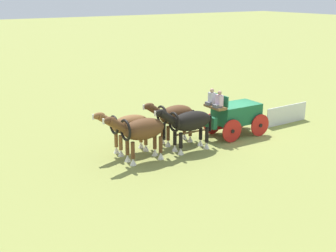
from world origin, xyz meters
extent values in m
plane|color=olive|center=(0.00, 0.00, 0.00)|extent=(220.00, 220.00, 0.00)
cube|color=#195B38|center=(0.00, 0.00, 1.21)|extent=(2.43, 1.47, 1.03)
cube|color=brown|center=(1.45, -0.02, 1.76)|extent=(0.58, 1.30, 0.12)
cube|color=#195B38|center=(1.85, -0.03, 1.05)|extent=(0.26, 1.15, 0.60)
cube|color=#195B38|center=(1.15, -0.02, 2.10)|extent=(0.08, 1.29, 0.55)
cube|color=red|center=(0.00, 0.00, 0.60)|extent=(2.65, 0.20, 0.16)
cylinder|color=red|center=(0.97, 0.80, 0.60)|extent=(1.20, 0.10, 1.20)
cylinder|color=black|center=(0.97, 0.80, 0.60)|extent=(0.20, 0.18, 0.20)
cylinder|color=red|center=(0.95, -0.83, 0.60)|extent=(1.20, 0.10, 1.20)
cylinder|color=black|center=(0.95, -0.83, 0.60)|extent=(0.20, 0.18, 0.20)
cylinder|color=red|center=(-0.95, 0.83, 0.60)|extent=(1.20, 0.10, 1.20)
cylinder|color=black|center=(-0.95, 0.83, 0.60)|extent=(0.20, 0.18, 0.20)
cylinder|color=red|center=(-0.97, -0.80, 0.60)|extent=(1.20, 0.10, 1.20)
cylinder|color=black|center=(-0.97, -0.80, 0.60)|extent=(0.20, 0.18, 0.20)
cylinder|color=brown|center=(2.50, -0.04, 0.65)|extent=(2.60, 0.14, 0.10)
cube|color=slate|center=(1.58, 0.29, 1.90)|extent=(0.40, 0.33, 0.16)
cube|color=silver|center=(1.46, 0.29, 2.18)|extent=(0.25, 0.36, 0.55)
sphere|color=tan|center=(1.46, 0.29, 2.56)|extent=(0.22, 0.22, 0.22)
cube|color=slate|center=(1.57, -0.34, 1.90)|extent=(0.40, 0.33, 0.16)
cube|color=silver|center=(1.45, -0.34, 2.18)|extent=(0.25, 0.36, 0.55)
sphere|color=tan|center=(1.45, -0.34, 2.56)|extent=(0.22, 0.22, 0.22)
ellipsoid|color=black|center=(3.41, 0.60, 1.48)|extent=(2.20, 0.97, 0.94)
cylinder|color=black|center=(4.18, 0.85, 0.70)|extent=(0.18, 0.18, 0.75)
cone|color=silver|center=(4.18, 0.85, 0.16)|extent=(0.30, 0.30, 0.32)
cylinder|color=black|center=(4.17, 0.33, 0.70)|extent=(0.18, 0.18, 0.75)
cone|color=silver|center=(4.17, 0.33, 0.16)|extent=(0.30, 0.30, 0.32)
cylinder|color=black|center=(2.65, 0.87, 0.70)|extent=(0.18, 0.18, 0.75)
cone|color=silver|center=(2.65, 0.87, 0.16)|extent=(0.30, 0.30, 0.32)
cylinder|color=black|center=(2.64, 0.35, 0.70)|extent=(0.18, 0.18, 0.75)
cone|color=silver|center=(2.64, 0.35, 0.16)|extent=(0.30, 0.30, 0.32)
cylinder|color=black|center=(4.77, 0.58, 1.87)|extent=(0.95, 0.37, 0.81)
ellipsoid|color=black|center=(5.13, 0.57, 2.13)|extent=(0.60, 0.27, 0.32)
cube|color=silver|center=(5.41, 0.57, 2.13)|extent=(0.06, 0.10, 0.24)
torus|color=black|center=(4.40, 0.58, 1.58)|extent=(0.13, 0.97, 0.97)
cylinder|color=black|center=(2.27, 0.62, 1.18)|extent=(0.14, 0.14, 0.80)
ellipsoid|color=brown|center=(3.39, -0.70, 1.47)|extent=(1.93, 1.01, 0.98)
cylinder|color=brown|center=(4.07, -0.44, 0.69)|extent=(0.18, 0.18, 0.74)
cone|color=silver|center=(4.07, -0.44, 0.16)|extent=(0.30, 0.30, 0.32)
cylinder|color=brown|center=(4.06, -0.98, 0.69)|extent=(0.18, 0.18, 0.74)
cone|color=silver|center=(4.06, -0.98, 0.16)|extent=(0.30, 0.30, 0.32)
cylinder|color=brown|center=(2.73, -0.42, 0.69)|extent=(0.18, 0.18, 0.74)
cone|color=silver|center=(2.73, -0.42, 0.16)|extent=(0.30, 0.30, 0.32)
cylinder|color=brown|center=(2.72, -0.96, 0.69)|extent=(0.18, 0.18, 0.74)
cone|color=silver|center=(2.72, -0.96, 0.16)|extent=(0.30, 0.30, 0.32)
cylinder|color=brown|center=(4.62, -0.72, 1.88)|extent=(0.95, 0.37, 0.81)
ellipsoid|color=brown|center=(4.99, -0.72, 2.14)|extent=(0.60, 0.27, 0.32)
cube|color=silver|center=(5.27, -0.73, 2.14)|extent=(0.06, 0.10, 0.24)
torus|color=black|center=(4.26, -0.71, 1.57)|extent=(0.14, 1.01, 1.00)
cylinder|color=black|center=(2.38, -0.69, 1.17)|extent=(0.14, 0.14, 0.80)
ellipsoid|color=brown|center=(6.01, 0.56, 1.50)|extent=(2.07, 1.01, 0.98)
cylinder|color=brown|center=(6.74, 0.82, 0.71)|extent=(0.18, 0.18, 0.76)
cone|color=silver|center=(6.74, 0.82, 0.16)|extent=(0.30, 0.30, 0.33)
cylinder|color=brown|center=(6.73, 0.28, 0.71)|extent=(0.18, 0.18, 0.76)
cone|color=silver|center=(6.73, 0.28, 0.16)|extent=(0.30, 0.30, 0.33)
cylinder|color=brown|center=(5.30, 0.84, 0.71)|extent=(0.18, 0.18, 0.76)
cone|color=silver|center=(5.30, 0.84, 0.16)|extent=(0.30, 0.30, 0.33)
cylinder|color=brown|center=(5.29, 0.30, 0.71)|extent=(0.18, 0.18, 0.76)
cone|color=silver|center=(5.29, 0.30, 0.16)|extent=(0.30, 0.30, 0.33)
cylinder|color=brown|center=(7.31, 0.54, 1.91)|extent=(0.95, 0.37, 0.81)
ellipsoid|color=brown|center=(7.67, 0.54, 2.16)|extent=(0.60, 0.27, 0.32)
cube|color=silver|center=(7.95, 0.53, 2.16)|extent=(0.06, 0.10, 0.24)
torus|color=black|center=(6.94, 0.55, 1.60)|extent=(0.13, 1.00, 1.00)
cylinder|color=black|center=(4.93, 0.58, 1.20)|extent=(0.14, 0.14, 0.80)
ellipsoid|color=brown|center=(5.99, -0.74, 1.39)|extent=(1.93, 0.92, 0.89)
cylinder|color=brown|center=(6.67, -0.50, 0.66)|extent=(0.18, 0.18, 0.71)
cone|color=silver|center=(6.67, -0.50, 0.15)|extent=(0.30, 0.30, 0.30)
cylinder|color=brown|center=(6.66, -0.99, 0.66)|extent=(0.18, 0.18, 0.71)
cone|color=silver|center=(6.66, -0.99, 0.15)|extent=(0.30, 0.30, 0.30)
cylinder|color=brown|center=(5.33, -0.48, 0.66)|extent=(0.18, 0.18, 0.71)
cone|color=silver|center=(5.33, -0.48, 0.15)|extent=(0.30, 0.30, 0.30)
cylinder|color=brown|center=(5.32, -0.97, 0.66)|extent=(0.18, 0.18, 0.71)
cone|color=silver|center=(5.32, -0.97, 0.15)|extent=(0.30, 0.30, 0.30)
cylinder|color=brown|center=(7.22, -0.76, 1.78)|extent=(0.95, 0.37, 0.81)
ellipsoid|color=brown|center=(7.59, -0.76, 2.04)|extent=(0.60, 0.27, 0.32)
cube|color=silver|center=(7.87, -0.77, 2.04)|extent=(0.06, 0.10, 0.24)
torus|color=black|center=(6.85, -0.75, 1.49)|extent=(0.13, 0.92, 0.92)
cylinder|color=black|center=(4.99, -0.72, 1.09)|extent=(0.14, 0.14, 0.80)
cube|color=silver|center=(-3.91, -0.02, 0.55)|extent=(3.20, 0.12, 1.10)
camera|label=1|loc=(15.36, 17.10, 7.47)|focal=47.23mm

